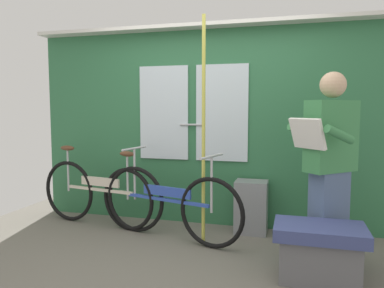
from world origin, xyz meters
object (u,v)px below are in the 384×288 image
trash_bin_by_wall (251,207)px  bench_seat_corner (319,251)px  handrail_pole (204,132)px  passenger_reading_newspaper (329,164)px  bicycle_leaning_behind (100,193)px  bicycle_near_door (166,203)px

trash_bin_by_wall → bench_seat_corner: trash_bin_by_wall is taller
handrail_pole → bench_seat_corner: size_ratio=3.23×
passenger_reading_newspaper → trash_bin_by_wall: 1.15m
handrail_pole → bench_seat_corner: (1.07, -0.54, -0.89)m
bicycle_leaning_behind → trash_bin_by_wall: (1.72, 0.22, -0.10)m
bicycle_leaning_behind → bench_seat_corner: bearing=-8.4°
bicycle_leaning_behind → passenger_reading_newspaper: size_ratio=1.00×
bicycle_leaning_behind → trash_bin_by_wall: size_ratio=2.91×
trash_bin_by_wall → bench_seat_corner: 1.21m
trash_bin_by_wall → bench_seat_corner: bearing=-57.6°
bicycle_leaning_behind → bicycle_near_door: bearing=-2.6°
bicycle_near_door → passenger_reading_newspaper: bearing=7.5°
bicycle_leaning_behind → trash_bin_by_wall: 1.74m
trash_bin_by_wall → bench_seat_corner: (0.65, -1.02, -0.05)m
bicycle_leaning_behind → passenger_reading_newspaper: bearing=0.6°
bicycle_leaning_behind → handrail_pole: size_ratio=0.74×
bicycle_near_door → bicycle_leaning_behind: size_ratio=1.02×
bicycle_leaning_behind → passenger_reading_newspaper: passenger_reading_newspaper is taller
handrail_pole → bench_seat_corner: bearing=-26.8°
trash_bin_by_wall → handrail_pole: handrail_pole is taller
bicycle_near_door → handrail_pole: 0.86m
bicycle_leaning_behind → handrail_pole: 1.52m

